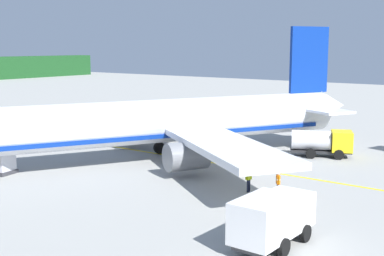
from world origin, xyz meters
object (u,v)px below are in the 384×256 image
Objects in this scene: crew_marshaller at (278,182)px; crew_loader_right at (249,177)px; service_truck_catering at (273,217)px; service_truck_baggage at (323,142)px; airliner_foreground at (160,122)px; cargo_container_near at (2,162)px.

crew_loader_right is at bearing 104.24° from crew_marshaller.
crew_loader_right is at bearing 37.64° from service_truck_catering.
service_truck_baggage is 3.21× the size of crew_loader_right.
crew_marshaller is at bearing -169.55° from service_truck_baggage.
service_truck_catering is 3.03× the size of crew_loader_right.
service_truck_baggage is 13.80m from crew_marshaller.
service_truck_baggage is at bearing 16.47° from service_truck_catering.
service_truck_catering reaches higher than crew_loader_right.
service_truck_baggage is 1.06× the size of service_truck_catering.
service_truck_baggage is 14.08m from crew_loader_right.
cargo_container_near is at bearing 148.78° from airliner_foreground.
airliner_foreground reaches higher than crew_loader_right.
service_truck_baggage is (9.98, -10.97, -2.00)m from airliner_foreground.
service_truck_baggage is at bearing 10.45° from crew_marshaller.
cargo_container_near is at bearing 111.50° from crew_loader_right.
crew_loader_right reaches higher than crew_marshaller.
airliner_foreground is 21.47× the size of crew_loader_right.
service_truck_catering is at bearing -163.53° from service_truck_baggage.
service_truck_baggage is 22.71m from service_truck_catering.
service_truck_catering reaches higher than cargo_container_near.
cargo_container_near is (-11.30, 6.85, -2.42)m from airliner_foreground.
service_truck_catering is 9.13m from crew_marshaller.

